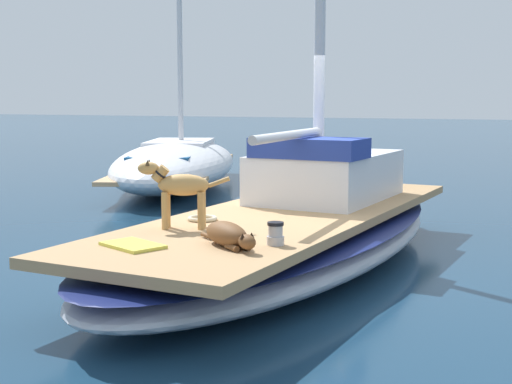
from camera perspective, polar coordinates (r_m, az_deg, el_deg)
ground_plane at (r=8.68m, az=2.50°, el=-5.83°), size 120.00×120.00×0.00m
sailboat_main at (r=8.61m, az=2.51°, el=-3.66°), size 3.17×7.44×0.66m
cabin_house at (r=9.52m, az=5.41°, el=1.46°), size 1.60×2.34×0.84m
dog_brown at (r=6.54m, az=-2.17°, el=-3.36°), size 0.81×0.64×0.22m
dog_tan at (r=7.43m, az=-6.01°, el=0.38°), size 0.91×0.41×0.70m
deck_winch at (r=6.61m, az=1.53°, el=-3.31°), size 0.16×0.16×0.21m
coiled_rope at (r=7.94m, az=-4.20°, el=-2.06°), size 0.32×0.32×0.04m
deck_towel at (r=6.63m, az=-9.57°, el=-4.11°), size 0.66×0.56×0.03m
moored_boat_port_side at (r=16.21m, az=-6.24°, el=2.25°), size 4.67×7.67×6.40m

